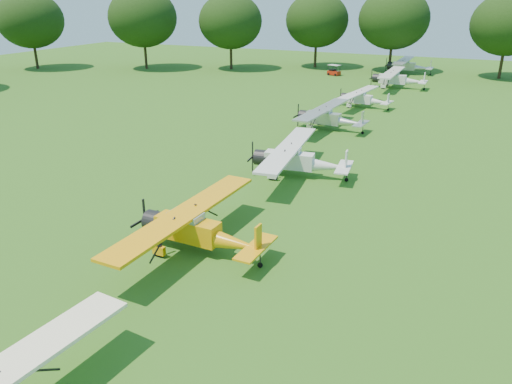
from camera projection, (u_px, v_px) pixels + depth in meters
ground at (259, 188)px, 32.84m from camera, size 160.00×160.00×0.00m
tree_belt at (317, 66)px, 28.63m from camera, size 137.36×130.27×14.52m
aircraft_2 at (197, 228)px, 24.34m from camera, size 7.04×11.20×2.21m
aircraft_3 at (297, 158)px, 34.51m from camera, size 7.14×11.35×2.23m
aircraft_4 at (329, 117)px, 46.39m from camera, size 6.77×10.79×2.12m
aircraft_5 at (363, 98)px, 55.56m from camera, size 6.02×9.55×1.87m
aircraft_6 at (397, 78)px, 66.83m from camera, size 7.40×11.75×2.33m
aircraft_7 at (408, 65)px, 78.83m from camera, size 7.31×11.60×2.30m
golf_cart at (334, 72)px, 77.57m from camera, size 2.12×1.66×1.60m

